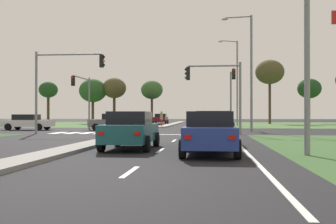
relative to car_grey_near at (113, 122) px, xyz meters
name	(u,v)px	position (x,y,z in m)	size (l,w,h in m)	color
ground_plane	(149,131)	(3.36, -0.26, -0.78)	(200.00, 200.00, 0.00)	black
grass_verge_far_left	(13,124)	(-22.14, 24.24, -0.78)	(35.00, 35.00, 0.01)	#476B38
median_island_near	(81,147)	(3.36, -19.26, -0.71)	(1.20, 22.00, 0.14)	gray
median_island_far	(174,124)	(3.36, 24.74, -0.71)	(1.20, 36.00, 0.14)	gray
lane_dash_near	(130,172)	(6.86, -25.92, -0.78)	(0.14, 2.00, 0.01)	silver
lane_dash_second	(160,150)	(6.86, -19.92, -0.78)	(0.14, 2.00, 0.01)	silver
lane_dash_third	(174,141)	(6.86, -13.92, -0.78)	(0.14, 2.00, 0.01)	silver
lane_dash_fourth	(182,135)	(6.86, -7.92, -0.78)	(0.14, 2.00, 0.01)	silver
lane_dash_fifth	(187,132)	(6.86, -1.92, -0.78)	(0.14, 2.00, 0.01)	silver
edge_line_right	(242,148)	(10.21, -18.26, -0.78)	(0.14, 24.00, 0.01)	silver
stop_bar_near	(187,135)	(7.16, -7.26, -0.78)	(6.40, 0.50, 0.01)	silver
crosswalk_bar_near	(59,133)	(-3.04, -5.46, -0.78)	(0.70, 2.80, 0.01)	silver
crosswalk_bar_second	(73,133)	(-1.89, -5.46, -0.78)	(0.70, 2.80, 0.01)	silver
crosswalk_bar_third	(87,133)	(-0.74, -5.46, -0.78)	(0.70, 2.80, 0.01)	silver
crosswalk_bar_fourth	(101,133)	(0.41, -5.46, -0.78)	(0.70, 2.80, 0.01)	silver
crosswalk_bar_fifth	(116,133)	(1.56, -5.46, -0.78)	(0.70, 2.80, 0.01)	silver
crosswalk_bar_sixth	(130,133)	(2.71, -5.46, -0.78)	(0.70, 2.80, 0.01)	silver
car_grey_near	(113,122)	(0.00, 0.00, 0.00)	(4.29, 1.99, 1.53)	slate
car_teal_second	(131,130)	(5.55, -19.39, 0.01)	(1.98, 4.34, 1.56)	#19565B
car_blue_third	(210,133)	(8.83, -21.42, 0.01)	(1.98, 4.37, 1.54)	navy
car_white_fourth	(28,122)	(-8.24, 0.10, -0.03)	(4.63, 2.07, 1.46)	silver
car_navy_fifth	(213,127)	(8.99, -15.99, 0.04)	(2.05, 4.19, 1.61)	#161E47
car_maroon_sixth	(161,119)	(1.14, 25.83, 0.03)	(2.09, 4.57, 1.59)	maroon
traffic_signal_far_right	(232,88)	(10.96, 4.35, 3.33)	(0.32, 5.57, 5.92)	gray
traffic_signal_near_right	(219,85)	(9.46, -6.86, 2.78)	(4.07, 0.32, 5.20)	gray
traffic_signal_near_left	(60,77)	(-2.36, -6.86, 3.50)	(5.41, 0.32, 6.19)	gray
traffic_signal_far_left	(83,92)	(-4.24, 4.31, 3.02)	(0.32, 5.44, 5.45)	gray
street_lamp_second	(249,67)	(12.02, -2.06, 4.64)	(2.56, 0.52, 9.70)	gray
street_lamp_third	(236,79)	(12.04, 15.43, 5.22)	(2.53, 1.20, 10.82)	gray
pedestrian_at_median	(162,117)	(3.25, 9.72, 0.41)	(0.34, 0.34, 1.74)	maroon
treeline_near	(48,90)	(-19.54, 31.68, 4.93)	(3.28, 3.28, 7.22)	#423323
treeline_second	(93,91)	(-10.42, 28.13, 4.58)	(4.49, 4.49, 7.31)	#423323
treeline_third	(114,88)	(-6.96, 28.73, 5.00)	(3.93, 3.93, 7.51)	#423323
treeline_fourth	(152,90)	(-0.54, 27.78, 4.61)	(3.51, 3.51, 6.93)	#423323
treeline_fifth	(270,72)	(18.12, 28.28, 7.32)	(4.49, 4.49, 10.07)	#423323
treeline_seventh	(309,89)	(24.24, 28.64, 4.73)	(3.65, 3.65, 7.09)	#423323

